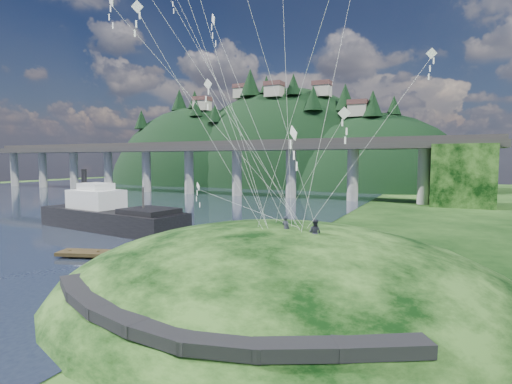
% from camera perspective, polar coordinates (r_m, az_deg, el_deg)
% --- Properties ---
extents(ground, '(320.00, 320.00, 0.00)m').
position_cam_1_polar(ground, '(32.59, -11.22, -12.90)').
color(ground, black).
rests_on(ground, ground).
extents(grass_hill, '(36.00, 32.00, 13.00)m').
position_cam_1_polar(grass_hill, '(31.04, 3.67, -16.67)').
color(grass_hill, black).
rests_on(grass_hill, ground).
extents(footpath, '(22.29, 5.84, 0.83)m').
position_cam_1_polar(footpath, '(20.33, -10.74, -17.66)').
color(footpath, black).
rests_on(footpath, ground).
extents(bridge, '(160.00, 11.00, 15.00)m').
position_cam_1_polar(bridge, '(105.12, -0.06, 4.59)').
color(bridge, '#2D2B2B').
rests_on(bridge, ground).
extents(far_ridge, '(153.00, 70.00, 94.50)m').
position_cam_1_polar(far_ridge, '(160.61, 2.40, -1.53)').
color(far_ridge, black).
rests_on(far_ridge, ground).
extents(work_barge, '(24.66, 9.62, 8.41)m').
position_cam_1_polar(work_barge, '(59.67, -20.21, -3.04)').
color(work_barge, black).
rests_on(work_barge, ground).
extents(wooden_dock, '(13.97, 6.50, 1.00)m').
position_cam_1_polar(wooden_dock, '(41.95, -18.00, -8.45)').
color(wooden_dock, '#312614').
rests_on(wooden_dock, ground).
extents(kite_flyers, '(3.10, 1.11, 1.85)m').
position_cam_1_polar(kite_flyers, '(27.22, 7.22, -3.74)').
color(kite_flyers, '#292A37').
rests_on(kite_flyers, ground).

